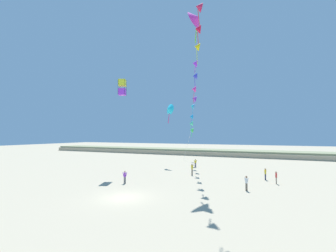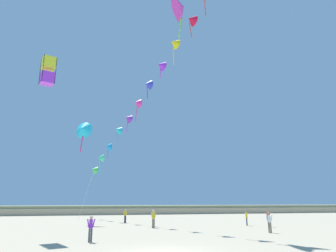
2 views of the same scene
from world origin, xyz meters
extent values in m
cube|color=tan|center=(0.00, 47.70, 0.57)|extent=(120.00, 9.43, 1.14)
cube|color=gray|center=(0.00, 47.70, 1.31)|extent=(120.00, 8.01, 0.65)
cylinder|color=#726656|center=(13.53, 12.41, 0.38)|extent=(0.11, 0.11, 0.77)
cylinder|color=#726656|center=(13.54, 12.55, 0.38)|extent=(0.11, 0.11, 0.77)
cylinder|color=red|center=(13.54, 12.48, 1.04)|extent=(0.20, 0.20, 0.54)
cylinder|color=red|center=(13.52, 12.30, 1.08)|extent=(0.09, 0.19, 0.52)
cylinder|color=red|center=(13.55, 12.65, 1.08)|extent=(0.09, 0.19, 0.52)
sphere|color=#9E7051|center=(13.54, 12.48, 1.42)|extent=(0.21, 0.21, 0.21)
cylinder|color=#726656|center=(2.34, 14.01, 0.42)|extent=(0.12, 0.12, 0.84)
cylinder|color=#726656|center=(2.23, 14.11, 0.42)|extent=(0.12, 0.12, 0.84)
cylinder|color=yellow|center=(2.28, 14.06, 1.14)|extent=(0.22, 0.22, 0.60)
cylinder|color=yellow|center=(2.43, 13.94, 1.18)|extent=(0.21, 0.19, 0.57)
cylinder|color=yellow|center=(2.14, 14.18, 1.18)|extent=(0.21, 0.19, 0.57)
sphere|color=beige|center=(2.28, 14.06, 1.56)|extent=(0.23, 0.23, 0.23)
cylinder|color=#474C56|center=(-3.56, 5.10, 0.40)|extent=(0.12, 0.12, 0.80)
cylinder|color=#474C56|center=(-3.43, 5.16, 0.40)|extent=(0.12, 0.12, 0.80)
cylinder|color=purple|center=(-3.49, 5.13, 1.08)|extent=(0.21, 0.21, 0.56)
cylinder|color=purple|center=(-3.66, 5.06, 1.12)|extent=(0.20, 0.15, 0.54)
cylinder|color=purple|center=(-3.33, 5.20, 1.12)|extent=(0.20, 0.15, 0.54)
sphere|color=beige|center=(-3.49, 5.13, 1.47)|extent=(0.22, 0.22, 0.22)
cylinder|color=#282D4C|center=(0.50, 21.80, 0.39)|extent=(0.11, 0.11, 0.78)
cylinder|color=#282D4C|center=(0.37, 21.74, 0.39)|extent=(0.11, 0.11, 0.78)
cylinder|color=yellow|center=(0.43, 21.77, 1.06)|extent=(0.21, 0.21, 0.56)
cylinder|color=yellow|center=(0.59, 21.85, 1.10)|extent=(0.20, 0.15, 0.53)
cylinder|color=yellow|center=(0.27, 21.69, 1.10)|extent=(0.20, 0.15, 0.53)
sphere|color=beige|center=(0.43, 21.77, 1.45)|extent=(0.21, 0.21, 0.21)
cylinder|color=#282D4C|center=(12.27, 14.50, 0.39)|extent=(0.11, 0.11, 0.77)
cylinder|color=#282D4C|center=(12.33, 14.63, 0.39)|extent=(0.11, 0.11, 0.77)
cylinder|color=yellow|center=(12.30, 14.57, 1.04)|extent=(0.20, 0.20, 0.55)
cylinder|color=yellow|center=(12.23, 14.40, 1.09)|extent=(0.14, 0.20, 0.52)
cylinder|color=yellow|center=(12.37, 14.73, 1.09)|extent=(0.14, 0.20, 0.52)
sphere|color=#9E7051|center=(12.30, 14.57, 1.43)|extent=(0.21, 0.21, 0.21)
cylinder|color=#726656|center=(10.56, 7.42, 0.40)|extent=(0.12, 0.12, 0.80)
cylinder|color=#726656|center=(10.45, 7.50, 0.40)|extent=(0.12, 0.12, 0.80)
cylinder|color=white|center=(10.51, 7.46, 1.09)|extent=(0.21, 0.21, 0.57)
cylinder|color=white|center=(10.65, 7.35, 1.13)|extent=(0.20, 0.18, 0.54)
cylinder|color=white|center=(10.36, 7.57, 1.13)|extent=(0.20, 0.18, 0.54)
sphere|color=#9E7051|center=(10.51, 7.46, 1.48)|extent=(0.22, 0.22, 0.22)
cone|color=#3FD34D|center=(-3.40, 31.29, 7.05)|extent=(1.30, 1.39, 1.21)
cylinder|color=#39E573|center=(-3.45, 31.43, 6.15)|extent=(0.16, 0.14, 1.38)
cone|color=#38D892|center=(-2.60, 28.66, 8.47)|extent=(1.00, 1.26, 1.12)
cylinder|color=#39E5C3|center=(-2.66, 28.80, 7.16)|extent=(0.25, 0.16, 2.17)
cone|color=#1994E5|center=(-1.72, 26.18, 9.72)|extent=(0.99, 1.25, 1.10)
cylinder|color=#3978E5|center=(-1.77, 26.32, 8.83)|extent=(0.16, 0.15, 1.34)
cone|color=#1FBBD5|center=(-0.69, 23.66, 11.55)|extent=(1.28, 1.38, 1.20)
cylinder|color=#39A3E5|center=(-0.74, 23.81, 10.70)|extent=(0.11, 0.10, 1.26)
cone|color=purple|center=(0.33, 21.45, 12.64)|extent=(1.30, 1.39, 1.22)
cylinder|color=#BC39E5|center=(0.28, 21.59, 11.63)|extent=(0.17, 0.15, 1.57)
cone|color=#E234A2|center=(1.10, 18.87, 13.88)|extent=(1.08, 1.29, 1.13)
cylinder|color=#E5397D|center=(1.05, 19.01, 12.64)|extent=(0.30, 0.22, 2.04)
cone|color=#303ACD|center=(1.99, 16.66, 15.51)|extent=(1.04, 1.28, 1.10)
cylinder|color=#5739E5|center=(1.94, 16.80, 14.57)|extent=(0.15, 0.16, 1.46)
cone|color=#992BE9|center=(2.89, 13.83, 16.67)|extent=(1.19, 1.33, 1.21)
cylinder|color=#C639E5|center=(2.83, 13.97, 15.83)|extent=(0.15, 0.09, 1.23)
cone|color=yellow|center=(3.82, 11.78, 18.31)|extent=(1.21, 1.33, 1.22)
cylinder|color=#CBE539|center=(3.76, 11.92, 17.02)|extent=(0.11, 0.16, 2.15)
cone|color=red|center=(4.78, 9.01, 19.43)|extent=(1.13, 1.30, 1.18)
cylinder|color=#E54339|center=(4.72, 9.15, 18.36)|extent=(0.25, 0.28, 1.70)
cylinder|color=#E5393C|center=(5.44, 7.09, 19.79)|extent=(0.23, 0.26, 2.07)
cylinder|color=silver|center=(-4.30, 30.94, 3.59)|extent=(1.82, 0.26, 7.19)
cone|color=#E936B8|center=(4.09, 10.47, 21.63)|extent=(2.27, 2.90, 2.74)
cone|color=#7AE52D|center=(4.09, 10.47, 21.65)|extent=(1.30, 1.61, 1.53)
cylinder|color=#7AE52D|center=(4.09, 10.47, 19.77)|extent=(0.42, 0.22, 2.94)
cone|color=#20CBF0|center=(-5.10, 22.24, 11.08)|extent=(2.40, 1.95, 2.24)
cone|color=#E52D7E|center=(-5.10, 22.24, 11.10)|extent=(1.34, 1.11, 1.24)
cylinder|color=#E52D7E|center=(-5.10, 22.24, 9.50)|extent=(0.31, 0.37, 2.52)
cube|color=#A236E7|center=(-7.85, 10.52, 12.64)|extent=(1.35, 1.35, 1.01)
cube|color=yellow|center=(-7.85, 10.52, 14.06)|extent=(1.35, 1.35, 1.01)
cylinder|color=black|center=(-7.17, 10.23, 13.35)|extent=(0.04, 0.04, 2.44)
cylinder|color=black|center=(-7.56, 11.20, 13.35)|extent=(0.04, 0.04, 2.44)
cylinder|color=black|center=(-8.52, 10.81, 13.35)|extent=(0.04, 0.04, 2.44)
cylinder|color=black|center=(-8.14, 9.84, 13.35)|extent=(0.04, 0.04, 2.44)
camera|label=1|loc=(12.69, -18.11, 6.02)|focal=24.00mm
camera|label=2|loc=(-3.56, -15.09, 2.46)|focal=32.00mm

